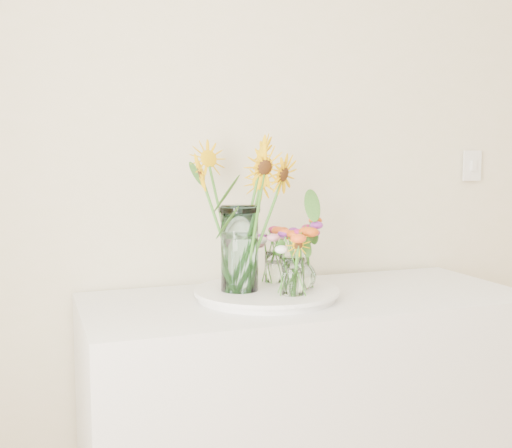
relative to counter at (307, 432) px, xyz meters
name	(u,v)px	position (x,y,z in m)	size (l,w,h in m)	color
counter	(307,432)	(0.00, 0.00, 0.00)	(1.40, 0.60, 0.90)	white
tray	(267,295)	(-0.14, 0.01, 0.46)	(0.43, 0.43, 0.03)	white
mason_jar	(239,249)	(-0.22, 0.02, 0.61)	(0.11, 0.11, 0.27)	#A2D0D0
sunflower_bouquet	(239,211)	(-0.22, 0.02, 0.72)	(0.55, 0.55, 0.50)	#E7AD04
small_vase_a	(293,277)	(-0.09, -0.09, 0.53)	(0.07, 0.07, 0.12)	white
wildflower_posy_a	(293,262)	(-0.09, -0.09, 0.58)	(0.20, 0.20, 0.21)	#C84A11
small_vase_b	(301,267)	(-0.03, -0.01, 0.55)	(0.10, 0.10, 0.14)	white
wildflower_posy_b	(301,253)	(-0.03, -0.01, 0.59)	(0.20, 0.20, 0.23)	#C84A11
small_vase_c	(274,267)	(-0.07, 0.11, 0.53)	(0.06, 0.06, 0.11)	white
wildflower_posy_c	(274,254)	(-0.07, 0.11, 0.57)	(0.18, 0.18, 0.20)	#C84A11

